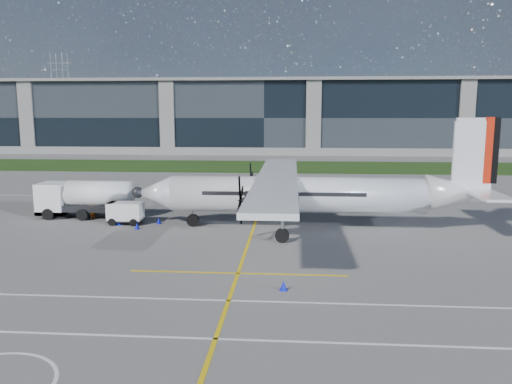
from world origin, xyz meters
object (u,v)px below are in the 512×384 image
object	(u,v)px
safety_cone_nose_port	(137,226)
safety_cone_portwing	(283,285)
turboprop_aircraft	(311,174)
safety_cone_nose_stbd	(159,221)
fuel_tanker_truck	(79,199)
safety_cone_stbdwing	(274,195)
ground_crew_person	(93,208)
baggage_tug	(126,213)
pylon_west	(61,95)
safety_cone_fwd	(119,222)

from	to	relation	value
safety_cone_nose_port	safety_cone_portwing	distance (m)	16.67
turboprop_aircraft	safety_cone_nose_stbd	xyz separation A→B (m)	(-11.85, 0.70, -3.94)
fuel_tanker_truck	safety_cone_stbdwing	bearing A→B (deg)	35.23
ground_crew_person	safety_cone_portwing	distance (m)	22.37
fuel_tanker_truck	safety_cone_stbdwing	distance (m)	19.45
safety_cone_portwing	safety_cone_nose_stbd	bearing A→B (deg)	125.53
ground_crew_person	safety_cone_nose_stbd	world-z (taller)	ground_crew_person
turboprop_aircraft	baggage_tug	distance (m)	14.83
fuel_tanker_truck	safety_cone_portwing	bearing A→B (deg)	-42.85
fuel_tanker_truck	pylon_west	bearing A→B (deg)	115.60
turboprop_aircraft	fuel_tanker_truck	bearing A→B (deg)	172.16
baggage_tug	safety_cone_nose_port	xyz separation A→B (m)	(1.44, -1.70, -0.60)
pylon_west	safety_cone_fwd	bearing A→B (deg)	-63.45
safety_cone_nose_port	safety_cone_fwd	size ratio (longest dim) A/B	1.00
pylon_west	safety_cone_stbdwing	distance (m)	156.44
ground_crew_person	safety_cone_nose_stbd	xyz separation A→B (m)	(5.91, -1.41, -0.69)
ground_crew_person	safety_cone_portwing	xyz separation A→B (m)	(16.03, -15.59, -0.69)
fuel_tanker_truck	safety_cone_nose_stbd	xyz separation A→B (m)	(7.23, -1.93, -1.30)
ground_crew_person	safety_cone_fwd	bearing A→B (deg)	-106.80
baggage_tug	safety_cone_stbdwing	bearing A→B (deg)	49.95
baggage_tug	safety_cone_nose_stbd	xyz separation A→B (m)	(2.59, 0.21, -0.60)
safety_cone_stbdwing	ground_crew_person	bearing A→B (deg)	-141.13
pylon_west	safety_cone_nose_port	bearing A→B (deg)	-63.06
baggage_tug	safety_cone_nose_stbd	distance (m)	2.66
turboprop_aircraft	safety_cone_nose_port	size ratio (longest dim) A/B	55.84
turboprop_aircraft	safety_cone_stbdwing	xyz separation A→B (m)	(-3.24, 13.82, -3.94)
ground_crew_person	safety_cone_nose_stbd	bearing A→B (deg)	-84.36
turboprop_aircraft	baggage_tug	xyz separation A→B (m)	(-14.44, 0.50, -3.34)
safety_cone_portwing	safety_cone_nose_stbd	world-z (taller)	same
safety_cone_portwing	safety_cone_nose_stbd	size ratio (longest dim) A/B	1.00
safety_cone_stbdwing	safety_cone_nose_stbd	distance (m)	15.69
safety_cone_portwing	pylon_west	bearing A→B (deg)	118.37
turboprop_aircraft	safety_cone_nose_port	xyz separation A→B (m)	(-13.00, -1.20, -3.94)
safety_cone_nose_port	safety_cone_fwd	bearing A→B (deg)	146.78
safety_cone_nose_port	safety_cone_portwing	size ratio (longest dim) A/B	1.00
safety_cone_nose_port	safety_cone_nose_stbd	xyz separation A→B (m)	(1.15, 1.90, 0.00)
turboprop_aircraft	safety_cone_portwing	world-z (taller)	turboprop_aircraft
turboprop_aircraft	safety_cone_stbdwing	distance (m)	14.73
pylon_west	safety_cone_nose_stbd	size ratio (longest dim) A/B	60.00
fuel_tanker_truck	safety_cone_portwing	size ratio (longest dim) A/B	16.52
safety_cone_nose_port	baggage_tug	bearing A→B (deg)	130.22
turboprop_aircraft	safety_cone_stbdwing	bearing A→B (deg)	103.18
pylon_west	safety_cone_nose_stbd	xyz separation A→B (m)	(75.41, -144.24, -14.75)
baggage_tug	safety_cone_portwing	world-z (taller)	baggage_tug
pylon_west	ground_crew_person	bearing A→B (deg)	-64.05
safety_cone_nose_stbd	safety_cone_nose_port	bearing A→B (deg)	-121.17
safety_cone_nose_port	safety_cone_nose_stbd	size ratio (longest dim) A/B	1.00
ground_crew_person	safety_cone_stbdwing	distance (m)	18.67
baggage_tug	safety_cone_portwing	distance (m)	18.90
turboprop_aircraft	fuel_tanker_truck	size ratio (longest dim) A/B	3.38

